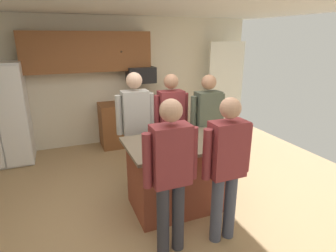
{
  "coord_description": "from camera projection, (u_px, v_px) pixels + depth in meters",
  "views": [
    {
      "loc": [
        -1.03,
        -3.03,
        2.2
      ],
      "look_at": [
        0.3,
        0.26,
        1.05
      ],
      "focal_mm": 29.57,
      "sensor_mm": 36.0,
      "label": 1
    }
  ],
  "objects": [
    {
      "name": "floor",
      "position": [
        155.0,
        208.0,
        3.72
      ],
      "size": [
        7.04,
        7.04,
        0.0
      ],
      "primitive_type": "plane",
      "color": "tan",
      "rests_on": "ground"
    },
    {
      "name": "back_wall",
      "position": [
        109.0,
        82.0,
        5.79
      ],
      "size": [
        6.4,
        0.1,
        2.6
      ],
      "primitive_type": "cube",
      "color": "beige",
      "rests_on": "ground"
    },
    {
      "name": "french_door_window_panel",
      "position": [
        225.0,
        86.0,
        6.43
      ],
      "size": [
        0.9,
        0.06,
        2.0
      ],
      "primitive_type": "cube",
      "color": "white",
      "rests_on": "ground"
    },
    {
      "name": "cabinet_run_upper",
      "position": [
        88.0,
        52.0,
        5.28
      ],
      "size": [
        2.4,
        0.38,
        0.75
      ],
      "color": "brown"
    },
    {
      "name": "cabinet_run_lower",
      "position": [
        142.0,
        121.0,
        5.98
      ],
      "size": [
        1.8,
        0.63,
        0.9
      ],
      "color": "brown",
      "rests_on": "ground"
    },
    {
      "name": "refrigerator",
      "position": [
        1.0,
        115.0,
        4.83
      ],
      "size": [
        0.87,
        0.76,
        1.8
      ],
      "color": "white",
      "rests_on": "ground"
    },
    {
      "name": "microwave_over_range",
      "position": [
        141.0,
        75.0,
        5.69
      ],
      "size": [
        0.56,
        0.4,
        0.32
      ],
      "primitive_type": "cube",
      "color": "black"
    },
    {
      "name": "kitchen_island",
      "position": [
        177.0,
        174.0,
        3.64
      ],
      "size": [
        1.29,
        0.9,
        0.93
      ],
      "color": "brown",
      "rests_on": "ground"
    },
    {
      "name": "person_guest_right",
      "position": [
        207.0,
        121.0,
        4.23
      ],
      "size": [
        0.57,
        0.22,
        1.67
      ],
      "rotation": [
        0.0,
        0.0,
        -2.52
      ],
      "color": "#232D4C",
      "rests_on": "ground"
    },
    {
      "name": "person_elder_center",
      "position": [
        171.0,
        169.0,
        2.7
      ],
      "size": [
        0.57,
        0.22,
        1.67
      ],
      "rotation": [
        0.0,
        0.0,
        1.08
      ],
      "color": "#383842",
      "rests_on": "ground"
    },
    {
      "name": "person_guest_left",
      "position": [
        136.0,
        123.0,
        4.03
      ],
      "size": [
        0.57,
        0.23,
        1.73
      ],
      "rotation": [
        0.0,
        0.0,
        -1.17
      ],
      "color": "#4C5166",
      "rests_on": "ground"
    },
    {
      "name": "person_guest_by_door",
      "position": [
        227.0,
        163.0,
        2.89
      ],
      "size": [
        0.57,
        0.22,
        1.64
      ],
      "rotation": [
        0.0,
        0.0,
        1.85
      ],
      "color": "#4C5166",
      "rests_on": "ground"
    },
    {
      "name": "person_host_foreground",
      "position": [
        171.0,
        120.0,
        4.26
      ],
      "size": [
        0.57,
        0.22,
        1.68
      ],
      "rotation": [
        0.0,
        0.0,
        -1.87
      ],
      "color": "tan",
      "rests_on": "ground"
    },
    {
      "name": "tumbler_amber",
      "position": [
        151.0,
        133.0,
        3.62
      ],
      "size": [
        0.07,
        0.07,
        0.15
      ],
      "color": "black",
      "rests_on": "kitchen_island"
    },
    {
      "name": "glass_stout_tall",
      "position": [
        153.0,
        139.0,
        3.38
      ],
      "size": [
        0.07,
        0.07,
        0.16
      ],
      "color": "black",
      "rests_on": "kitchen_island"
    },
    {
      "name": "glass_dark_ale",
      "position": [
        161.0,
        133.0,
        3.62
      ],
      "size": [
        0.07,
        0.07,
        0.14
      ],
      "color": "black",
      "rests_on": "kitchen_island"
    }
  ]
}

